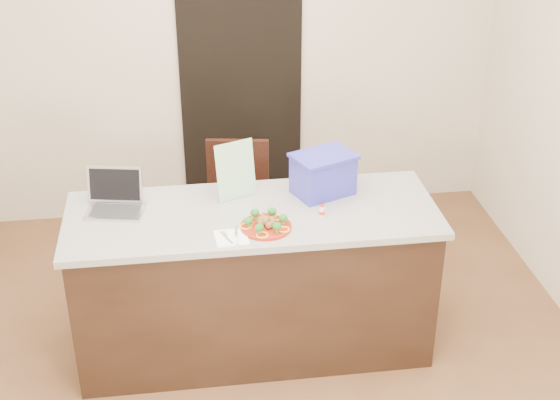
{
  "coord_description": "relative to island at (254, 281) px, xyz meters",
  "views": [
    {
      "loc": [
        -0.36,
        -3.48,
        3.02
      ],
      "look_at": [
        0.15,
        0.2,
        1.01
      ],
      "focal_mm": 50.0,
      "sensor_mm": 36.0,
      "label": 1
    }
  ],
  "objects": [
    {
      "name": "knife",
      "position": [
        -0.11,
        -0.28,
        0.47
      ],
      "size": [
        0.02,
        0.19,
        0.01
      ],
      "rotation": [
        0.0,
        0.0,
        -0.08
      ],
      "color": "silver",
      "rests_on": "napkin"
    },
    {
      "name": "fork",
      "position": [
        -0.16,
        -0.26,
        0.47
      ],
      "size": [
        0.05,
        0.14,
        0.0
      ],
      "rotation": [
        0.0,
        0.0,
        0.39
      ],
      "color": "silver",
      "rests_on": "napkin"
    },
    {
      "name": "pepper_rings",
      "position": [
        0.05,
        -0.18,
        0.48
      ],
      "size": [
        0.26,
        0.27,
        0.01
      ],
      "color": "#FFA61A",
      "rests_on": "plate"
    },
    {
      "name": "yogurt_bottle",
      "position": [
        0.37,
        -0.1,
        0.49
      ],
      "size": [
        0.03,
        0.03,
        0.07
      ],
      "rotation": [
        0.0,
        0.0,
        0.28
      ],
      "color": "beige",
      "rests_on": "island"
    },
    {
      "name": "chair",
      "position": [
        -0.0,
        0.84,
        0.07
      ],
      "size": [
        0.48,
        0.48,
        0.94
      ],
      "rotation": [
        0.0,
        0.0,
        -0.16
      ],
      "color": "black",
      "rests_on": "ground"
    },
    {
      "name": "ground",
      "position": [
        0.0,
        -0.25,
        -0.46
      ],
      "size": [
        4.0,
        4.0,
        0.0
      ],
      "primitive_type": "plane",
      "color": "brown",
      "rests_on": "ground"
    },
    {
      "name": "napkin",
      "position": [
        -0.14,
        -0.26,
        0.46
      ],
      "size": [
        0.18,
        0.18,
        0.01
      ],
      "primitive_type": "cube",
      "rotation": [
        0.0,
        0.0,
        0.07
      ],
      "color": "white",
      "rests_on": "island"
    },
    {
      "name": "room_shell",
      "position": [
        0.0,
        -0.25,
        1.16
      ],
      "size": [
        4.0,
        4.0,
        4.0
      ],
      "color": "white",
      "rests_on": "ground"
    },
    {
      "name": "doorway",
      "position": [
        0.1,
        1.73,
        0.54
      ],
      "size": [
        0.9,
        0.02,
        2.0
      ],
      "primitive_type": "cube",
      "color": "black",
      "rests_on": "ground"
    },
    {
      "name": "laptop",
      "position": [
        -0.75,
        0.15,
        0.52
      ],
      "size": [
        0.35,
        0.3,
        0.22
      ],
      "rotation": [
        0.0,
        0.0,
        -0.19
      ],
      "color": "#B9B8BD",
      "rests_on": "island"
    },
    {
      "name": "broccoli",
      "position": [
        0.05,
        -0.18,
        0.51
      ],
      "size": [
        0.24,
        0.21,
        0.04
      ],
      "color": "#16531A",
      "rests_on": "plate"
    },
    {
      "name": "island",
      "position": [
        0.0,
        0.0,
        0.0
      ],
      "size": [
        2.06,
        0.76,
        0.92
      ],
      "color": "black",
      "rests_on": "ground"
    },
    {
      "name": "meatballs",
      "position": [
        0.05,
        -0.18,
        0.49
      ],
      "size": [
        0.11,
        0.11,
        0.04
      ],
      "color": "brown",
      "rests_on": "plate"
    },
    {
      "name": "leaflet",
      "position": [
        -0.07,
        0.19,
        0.63
      ],
      "size": [
        0.24,
        0.14,
        0.33
      ],
      "primitive_type": "cube",
      "rotation": [
        -0.14,
        0.0,
        0.39
      ],
      "color": "white",
      "rests_on": "island"
    },
    {
      "name": "blue_box",
      "position": [
        0.42,
        0.17,
        0.58
      ],
      "size": [
        0.41,
        0.36,
        0.24
      ],
      "rotation": [
        0.0,
        0.0,
        0.39
      ],
      "color": "#302DA5",
      "rests_on": "island"
    },
    {
      "name": "plate",
      "position": [
        0.05,
        -0.18,
        0.47
      ],
      "size": [
        0.27,
        0.27,
        0.02
      ],
      "rotation": [
        0.0,
        0.0,
        0.16
      ],
      "color": "maroon",
      "rests_on": "island"
    }
  ]
}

